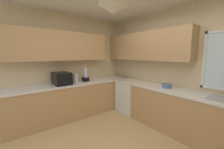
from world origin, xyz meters
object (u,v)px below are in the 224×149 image
Objects in this scene: kettle at (76,78)px; blender_appliance at (85,75)px; dishwasher at (130,97)px; microwave at (62,78)px; bowl at (167,86)px.

blender_appliance is at bearing 94.05° from kettle.
kettle reaches higher than dishwasher.
microwave reaches higher than dishwasher.
blender_appliance reaches higher than kettle.
kettle is at bearing -141.85° from bowl.
microwave is (-0.66, -1.66, 0.61)m from dishwasher.
blender_appliance is (-0.66, -1.03, 0.63)m from dishwasher.
dishwasher is 4.36× the size of bowl.
bowl is (1.07, 0.03, 0.51)m from dishwasher.
kettle is (-0.64, -1.31, 0.58)m from dishwasher.
bowl is 2.03m from blender_appliance.
blender_appliance is (-1.73, -1.06, 0.12)m from bowl.
microwave is 0.63m from blender_appliance.
bowl is (1.71, 1.34, -0.07)m from kettle.
bowl is at bearing 44.34° from microwave.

